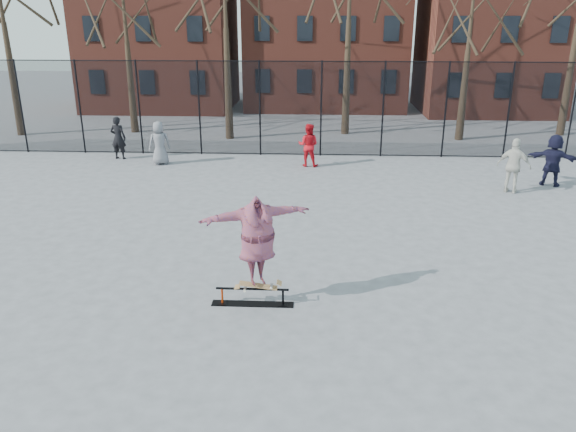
{
  "coord_description": "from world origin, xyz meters",
  "views": [
    {
      "loc": [
        1.01,
        -10.85,
        5.79
      ],
      "look_at": [
        0.38,
        1.5,
        1.33
      ],
      "focal_mm": 35.0,
      "sensor_mm": 36.0,
      "label": 1
    }
  ],
  "objects_px": {
    "bystander_black": "(118,138)",
    "bystander_white": "(514,166)",
    "skate_rail": "(253,298)",
    "skater": "(257,242)",
    "bystander_red": "(308,145)",
    "skateboard": "(258,286)",
    "bystander_grey": "(159,143)",
    "bystander_navy": "(553,160)"
  },
  "relations": [
    {
      "from": "skater",
      "to": "bystander_white",
      "type": "relative_size",
      "value": 1.24
    },
    {
      "from": "skateboard",
      "to": "bystander_grey",
      "type": "height_order",
      "value": "bystander_grey"
    },
    {
      "from": "skate_rail",
      "to": "bystander_grey",
      "type": "height_order",
      "value": "bystander_grey"
    },
    {
      "from": "skater",
      "to": "bystander_black",
      "type": "xyz_separation_m",
      "value": [
        -7.15,
        12.36,
        -0.54
      ]
    },
    {
      "from": "skate_rail",
      "to": "skater",
      "type": "xyz_separation_m",
      "value": [
        0.13,
        0.0,
        1.29
      ]
    },
    {
      "from": "skateboard",
      "to": "skater",
      "type": "height_order",
      "value": "skater"
    },
    {
      "from": "bystander_black",
      "to": "bystander_white",
      "type": "distance_m",
      "value": 15.55
    },
    {
      "from": "bystander_red",
      "to": "bystander_black",
      "type": "bearing_deg",
      "value": 5.3
    },
    {
      "from": "skate_rail",
      "to": "skater",
      "type": "bearing_deg",
      "value": 0.0
    },
    {
      "from": "bystander_navy",
      "to": "skater",
      "type": "bearing_deg",
      "value": 69.53
    },
    {
      "from": "skateboard",
      "to": "bystander_black",
      "type": "height_order",
      "value": "bystander_black"
    },
    {
      "from": "bystander_black",
      "to": "bystander_navy",
      "type": "relative_size",
      "value": 0.96
    },
    {
      "from": "skateboard",
      "to": "bystander_black",
      "type": "bearing_deg",
      "value": 120.03
    },
    {
      "from": "bystander_black",
      "to": "bystander_grey",
      "type": "bearing_deg",
      "value": 164.13
    },
    {
      "from": "bystander_grey",
      "to": "bystander_black",
      "type": "bearing_deg",
      "value": -46.38
    },
    {
      "from": "skateboard",
      "to": "bystander_navy",
      "type": "bearing_deg",
      "value": 44.18
    },
    {
      "from": "skater",
      "to": "bystander_red",
      "type": "bearing_deg",
      "value": 61.65
    },
    {
      "from": "skate_rail",
      "to": "skater",
      "type": "relative_size",
      "value": 0.74
    },
    {
      "from": "bystander_black",
      "to": "skater",
      "type": "bearing_deg",
      "value": 126.89
    },
    {
      "from": "skateboard",
      "to": "skater",
      "type": "xyz_separation_m",
      "value": [
        0.0,
        0.0,
        1.0
      ]
    },
    {
      "from": "skateboard",
      "to": "bystander_navy",
      "type": "distance_m",
      "value": 13.3
    },
    {
      "from": "bystander_red",
      "to": "skate_rail",
      "type": "bearing_deg",
      "value": 96.18
    },
    {
      "from": "bystander_red",
      "to": "skater",
      "type": "bearing_deg",
      "value": 96.8
    },
    {
      "from": "skater",
      "to": "bystander_white",
      "type": "height_order",
      "value": "skater"
    },
    {
      "from": "bystander_grey",
      "to": "bystander_black",
      "type": "relative_size",
      "value": 0.98
    },
    {
      "from": "skateboard",
      "to": "bystander_navy",
      "type": "height_order",
      "value": "bystander_navy"
    },
    {
      "from": "bystander_black",
      "to": "skate_rail",
      "type": "bearing_deg",
      "value": 126.45
    },
    {
      "from": "bystander_white",
      "to": "bystander_navy",
      "type": "bearing_deg",
      "value": -122.16
    },
    {
      "from": "skater",
      "to": "bystander_black",
      "type": "height_order",
      "value": "skater"
    },
    {
      "from": "bystander_black",
      "to": "bystander_white",
      "type": "relative_size",
      "value": 0.95
    },
    {
      "from": "skater",
      "to": "bystander_grey",
      "type": "distance_m",
      "value": 12.66
    },
    {
      "from": "skate_rail",
      "to": "bystander_navy",
      "type": "bearing_deg",
      "value": 43.81
    },
    {
      "from": "bystander_red",
      "to": "bystander_white",
      "type": "xyz_separation_m",
      "value": [
        7.02,
        -3.25,
        0.09
      ]
    },
    {
      "from": "skater",
      "to": "bystander_black",
      "type": "distance_m",
      "value": 14.29
    },
    {
      "from": "skateboard",
      "to": "skater",
      "type": "distance_m",
      "value": 1.0
    },
    {
      "from": "bystander_red",
      "to": "bystander_navy",
      "type": "height_order",
      "value": "bystander_navy"
    },
    {
      "from": "bystander_grey",
      "to": "bystander_navy",
      "type": "relative_size",
      "value": 0.95
    },
    {
      "from": "skateboard",
      "to": "bystander_black",
      "type": "distance_m",
      "value": 14.29
    },
    {
      "from": "skateboard",
      "to": "bystander_white",
      "type": "bearing_deg",
      "value": 46.58
    },
    {
      "from": "bystander_grey",
      "to": "skateboard",
      "type": "bearing_deg",
      "value": 90.51
    },
    {
      "from": "skate_rail",
      "to": "bystander_red",
      "type": "height_order",
      "value": "bystander_red"
    },
    {
      "from": "skateboard",
      "to": "bystander_grey",
      "type": "bearing_deg",
      "value": 114.16
    }
  ]
}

